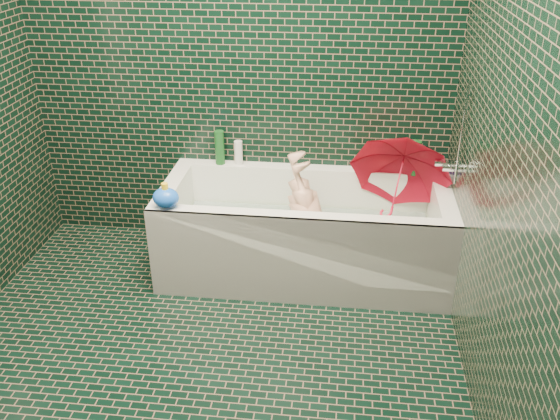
# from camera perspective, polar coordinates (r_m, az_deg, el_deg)

# --- Properties ---
(floor) EXTENTS (2.80, 2.80, 0.00)m
(floor) POSITION_cam_1_polar(r_m,az_deg,el_deg) (2.99, -8.34, -15.77)
(floor) COLOR black
(floor) RESTS_ON ground
(wall_back) EXTENTS (2.80, 0.00, 2.80)m
(wall_back) POSITION_cam_1_polar(r_m,az_deg,el_deg) (3.64, -4.17, 14.97)
(wall_back) COLOR black
(wall_back) RESTS_ON floor
(wall_right) EXTENTS (0.00, 2.80, 2.80)m
(wall_right) POSITION_cam_1_polar(r_m,az_deg,el_deg) (2.32, 22.25, 5.60)
(wall_right) COLOR black
(wall_right) RESTS_ON floor
(bathtub) EXTENTS (1.70, 0.75, 0.55)m
(bathtub) POSITION_cam_1_polar(r_m,az_deg,el_deg) (3.60, 2.33, -2.97)
(bathtub) COLOR white
(bathtub) RESTS_ON floor
(bath_mat) EXTENTS (1.35, 0.47, 0.01)m
(bath_mat) POSITION_cam_1_polar(r_m,az_deg,el_deg) (3.64, 2.34, -3.58)
(bath_mat) COLOR green
(bath_mat) RESTS_ON bathtub
(water) EXTENTS (1.48, 0.53, 0.00)m
(water) POSITION_cam_1_polar(r_m,az_deg,el_deg) (3.57, 2.38, -1.60)
(water) COLOR silver
(water) RESTS_ON bathtub
(faucet) EXTENTS (0.18, 0.19, 0.55)m
(faucet) POSITION_cam_1_polar(r_m,az_deg,el_deg) (3.40, 16.36, 4.58)
(faucet) COLOR silver
(faucet) RESTS_ON wall_right
(child) EXTENTS (0.98, 0.48, 0.42)m
(child) POSITION_cam_1_polar(r_m,az_deg,el_deg) (3.54, 3.28, -1.70)
(child) COLOR #E2A78D
(child) RESTS_ON bathtub
(umbrella) EXTENTS (0.80, 0.85, 0.82)m
(umbrella) POSITION_cam_1_polar(r_m,az_deg,el_deg) (3.50, 11.26, 2.47)
(umbrella) COLOR red
(umbrella) RESTS_ON bathtub
(soap_bottle_a) EXTENTS (0.13, 0.13, 0.27)m
(soap_bottle_a) POSITION_cam_1_polar(r_m,az_deg,el_deg) (3.80, 14.99, 3.53)
(soap_bottle_a) COLOR white
(soap_bottle_a) RESTS_ON bathtub
(soap_bottle_b) EXTENTS (0.10, 0.10, 0.19)m
(soap_bottle_b) POSITION_cam_1_polar(r_m,az_deg,el_deg) (3.77, 15.05, 3.33)
(soap_bottle_b) COLOR #441C69
(soap_bottle_b) RESTS_ON bathtub
(soap_bottle_c) EXTENTS (0.15, 0.15, 0.17)m
(soap_bottle_c) POSITION_cam_1_polar(r_m,az_deg,el_deg) (3.76, 12.77, 3.52)
(soap_bottle_c) COLOR #164E1D
(soap_bottle_c) RESTS_ON bathtub
(bottle_right_tall) EXTENTS (0.06, 0.06, 0.22)m
(bottle_right_tall) POSITION_cam_1_polar(r_m,az_deg,el_deg) (3.69, 12.92, 4.90)
(bottle_right_tall) COLOR #164E1D
(bottle_right_tall) RESTS_ON bathtub
(bottle_right_pump) EXTENTS (0.05, 0.05, 0.19)m
(bottle_right_pump) POSITION_cam_1_polar(r_m,az_deg,el_deg) (3.72, 13.57, 4.76)
(bottle_right_pump) COLOR silver
(bottle_right_pump) RESTS_ON bathtub
(bottle_left_tall) EXTENTS (0.08, 0.08, 0.22)m
(bottle_left_tall) POSITION_cam_1_polar(r_m,az_deg,el_deg) (3.78, -5.83, 6.00)
(bottle_left_tall) COLOR #164E1D
(bottle_left_tall) RESTS_ON bathtub
(bottle_left_short) EXTENTS (0.07, 0.07, 0.15)m
(bottle_left_short) POSITION_cam_1_polar(r_m,az_deg,el_deg) (3.77, -4.02, 5.53)
(bottle_left_short) COLOR white
(bottle_left_short) RESTS_ON bathtub
(rubber_duck) EXTENTS (0.13, 0.11, 0.10)m
(rubber_duck) POSITION_cam_1_polar(r_m,az_deg,el_deg) (3.75, 9.61, 4.53)
(rubber_duck) COLOR yellow
(rubber_duck) RESTS_ON bathtub
(bath_toy) EXTENTS (0.17, 0.15, 0.14)m
(bath_toy) POSITION_cam_1_polar(r_m,az_deg,el_deg) (3.27, -10.93, 1.20)
(bath_toy) COLOR blue
(bath_toy) RESTS_ON bathtub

